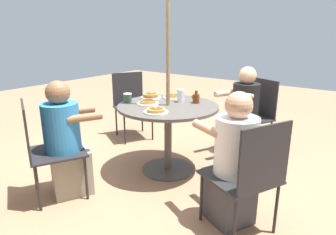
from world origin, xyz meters
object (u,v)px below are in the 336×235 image
(diner_north, at_px, (232,165))
(diner_east, at_px, (243,114))
(syrup_bottle, at_px, (196,98))
(patio_table, at_px, (168,118))
(patio_chair_east, at_px, (254,111))
(coffee_cup, at_px, (128,98))
(pancake_plate_c, at_px, (148,103))
(pancake_plate_b, at_px, (151,96))
(pancake_plate_a, at_px, (156,111))
(patio_chair_west, at_px, (44,145))
(patio_chair_south, at_px, (131,101))
(pancake_plate_d, at_px, (173,97))
(patio_chair_north, at_px, (249,172))
(drinking_glass_a, at_px, (181,96))
(diner_west, at_px, (66,144))

(diner_north, bearing_deg, diner_east, 44.99)
(syrup_bottle, bearing_deg, patio_table, 54.10)
(patio_chair_east, relative_size, coffee_cup, 9.35)
(pancake_plate_c, distance_m, syrup_bottle, 0.52)
(pancake_plate_c, bearing_deg, pancake_plate_b, -56.07)
(pancake_plate_a, distance_m, pancake_plate_c, 0.35)
(patio_chair_east, bearing_deg, diner_east, 90.00)
(patio_chair_west, bearing_deg, coffee_cup, 109.09)
(pancake_plate_b, xyz_separation_m, syrup_bottle, (-0.54, -0.11, 0.03))
(diner_north, height_order, patio_chair_west, diner_north)
(patio_chair_south, xyz_separation_m, pancake_plate_d, (-0.94, 0.28, 0.25))
(diner_east, relative_size, pancake_plate_d, 4.60)
(patio_chair_north, xyz_separation_m, pancake_plate_d, (1.27, -0.82, 0.25))
(diner_east, height_order, patio_chair_south, diner_east)
(coffee_cup, bearing_deg, patio_chair_west, 83.16)
(patio_table, xyz_separation_m, patio_chair_east, (-0.52, -1.12, -0.09))
(diner_east, bearing_deg, drinking_glass_a, 86.28)
(patio_table, relative_size, coffee_cup, 10.88)
(patio_chair_north, xyz_separation_m, pancake_plate_c, (1.31, -0.42, 0.25))
(pancake_plate_d, xyz_separation_m, syrup_bottle, (-0.33, 0.04, 0.03))
(patio_chair_south, bearing_deg, coffee_cup, 69.89)
(patio_chair_north, distance_m, diner_north, 0.19)
(patio_chair_north, bearing_deg, coffee_cup, 101.81)
(diner_west, height_order, syrup_bottle, diner_west)
(coffee_cup, bearing_deg, syrup_bottle, -145.70)
(diner_west, distance_m, coffee_cup, 0.84)
(pancake_plate_a, xyz_separation_m, pancake_plate_c, (0.28, -0.21, -0.00))
(patio_chair_east, distance_m, coffee_cup, 1.62)
(patio_chair_north, height_order, patio_chair_west, same)
(pancake_plate_a, bearing_deg, diner_east, -105.48)
(pancake_plate_a, bearing_deg, patio_chair_west, 51.78)
(diner_east, bearing_deg, diner_west, 89.42)
(diner_north, height_order, pancake_plate_c, diner_north)
(pancake_plate_b, xyz_separation_m, pancake_plate_d, (-0.21, -0.15, -0.01))
(drinking_glass_a, bearing_deg, patio_table, 81.94)
(diner_west, relative_size, syrup_bottle, 7.99)
(patio_chair_west, bearing_deg, pancake_plate_d, 100.44)
(diner_north, height_order, syrup_bottle, diner_north)
(diner_east, bearing_deg, patio_table, 90.00)
(drinking_glass_a, bearing_deg, pancake_plate_b, 7.29)
(diner_east, xyz_separation_m, drinking_glass_a, (0.41, 0.76, 0.31))
(patio_table, relative_size, diner_east, 0.98)
(diner_north, bearing_deg, pancake_plate_b, 90.68)
(diner_east, bearing_deg, syrup_bottle, 94.69)
(pancake_plate_c, bearing_deg, pancake_plate_d, -95.77)
(patio_chair_west, xyz_separation_m, diner_west, (-0.08, -0.17, -0.02))
(diner_west, relative_size, coffee_cup, 11.11)
(patio_chair_south, bearing_deg, pancake_plate_d, 101.44)
(syrup_bottle, bearing_deg, patio_chair_east, -111.01)
(diner_east, relative_size, pancake_plate_c, 4.60)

